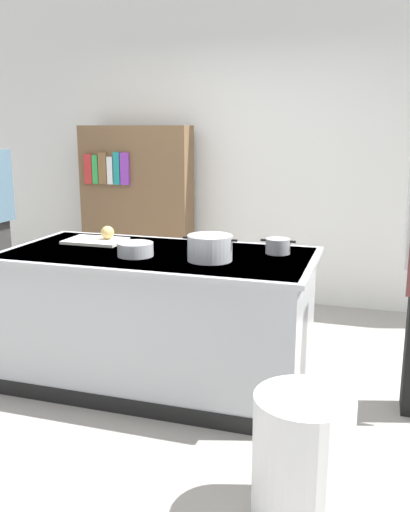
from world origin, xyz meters
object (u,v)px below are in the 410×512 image
(bookshelf, at_px, (137,213))
(onion, at_px, (108,233))
(sauce_pan, at_px, (278,246))
(trash_bin, at_px, (302,458))
(mixing_bowl, at_px, (135,249))
(stock_pot, at_px, (210,248))

(bookshelf, bearing_deg, onion, -72.74)
(sauce_pan, relative_size, trash_bin, 0.39)
(sauce_pan, relative_size, bookshelf, 0.13)
(sauce_pan, bearing_deg, mixing_bowl, -158.23)
(stock_pot, relative_size, mixing_bowl, 1.50)
(onion, bearing_deg, stock_pot, -20.85)
(onion, xyz_separation_m, bookshelf, (-0.49, 1.59, -0.11))
(stock_pot, xyz_separation_m, sauce_pan, (0.35, 0.31, -0.03))
(mixing_bowl, relative_size, bookshelf, 0.13)
(stock_pot, distance_m, sauce_pan, 0.47)
(onion, relative_size, bookshelf, 0.05)
(trash_bin, relative_size, bookshelf, 0.34)
(stock_pot, distance_m, trash_bin, 1.35)
(mixing_bowl, height_order, trash_bin, mixing_bowl)
(onion, xyz_separation_m, stock_pot, (0.84, -0.32, 0.01))
(mixing_bowl, bearing_deg, sauce_pan, 21.77)
(sauce_pan, xyz_separation_m, mixing_bowl, (-0.83, -0.33, -0.01))
(onion, relative_size, trash_bin, 0.16)
(onion, distance_m, trash_bin, 2.09)
(onion, relative_size, stock_pot, 0.28)
(sauce_pan, distance_m, bookshelf, 2.33)
(stock_pot, height_order, mixing_bowl, stock_pot)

